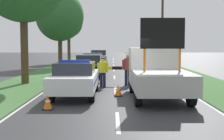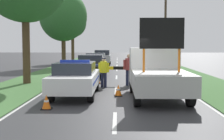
{
  "view_description": "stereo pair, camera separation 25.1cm",
  "coord_description": "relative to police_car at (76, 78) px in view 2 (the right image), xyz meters",
  "views": [
    {
      "loc": [
        -0.17,
        -12.76,
        2.25
      ],
      "look_at": [
        -0.18,
        1.51,
        1.1
      ],
      "focal_mm": 50.0,
      "sensor_mm": 36.0,
      "label": 1
    },
    {
      "loc": [
        0.08,
        -12.76,
        2.25
      ],
      "look_at": [
        -0.18,
        1.51,
        1.1
      ],
      "focal_mm": 50.0,
      "sensor_mm": 36.0,
      "label": 2
    }
  ],
  "objects": [
    {
      "name": "ground_plane",
      "position": [
        1.77,
        -0.85,
        -0.79
      ],
      "size": [
        160.0,
        160.0,
        0.0
      ],
      "primitive_type": "plane",
      "color": "#333335"
    },
    {
      "name": "lane_markings",
      "position": [
        1.77,
        13.27,
        -0.79
      ],
      "size": [
        6.97,
        64.74,
        0.01
      ],
      "color": "silver",
      "rests_on": "ground"
    },
    {
      "name": "grass_verge_left",
      "position": [
        -3.43,
        19.15,
        -0.77
      ],
      "size": [
        3.32,
        120.0,
        0.03
      ],
      "color": "#427038",
      "rests_on": "ground"
    },
    {
      "name": "grass_verge_right",
      "position": [
        6.97,
        19.15,
        -0.77
      ],
      "size": [
        3.32,
        120.0,
        0.03
      ],
      "color": "#427038",
      "rests_on": "ground"
    },
    {
      "name": "police_car",
      "position": [
        0.0,
        0.0,
        0.0
      ],
      "size": [
        1.84,
        4.87,
        1.6
      ],
      "rotation": [
        0.0,
        0.0,
        -0.05
      ],
      "color": "white",
      "rests_on": "ground"
    },
    {
      "name": "work_truck",
      "position": [
        3.54,
        -0.23,
        0.28
      ],
      "size": [
        2.19,
        5.27,
        3.28
      ],
      "rotation": [
        0.0,
        0.0,
        3.16
      ],
      "color": "white",
      "rests_on": "ground"
    },
    {
      "name": "road_barrier",
      "position": [
        1.6,
        3.92,
        0.09
      ],
      "size": [
        3.36,
        0.08,
        1.04
      ],
      "rotation": [
        0.0,
        0.0,
        0.13
      ],
      "color": "black",
      "rests_on": "ground"
    },
    {
      "name": "police_officer",
      "position": [
        1.11,
        2.77,
        0.16
      ],
      "size": [
        0.57,
        0.36,
        1.59
      ],
      "rotation": [
        0.0,
        0.0,
        2.86
      ],
      "color": "#191E38",
      "rests_on": "ground"
    },
    {
      "name": "pedestrian_civilian",
      "position": [
        2.47,
        3.62,
        0.23
      ],
      "size": [
        0.63,
        0.4,
        1.74
      ],
      "rotation": [
        0.0,
        0.0,
        -0.35
      ],
      "color": "#191E38",
      "rests_on": "ground"
    },
    {
      "name": "traffic_cone_near_police",
      "position": [
        1.88,
        0.01,
        -0.54
      ],
      "size": [
        0.36,
        0.36,
        0.51
      ],
      "color": "black",
      "rests_on": "ground"
    },
    {
      "name": "traffic_cone_centre_front",
      "position": [
        0.61,
        4.44,
        -0.43
      ],
      "size": [
        0.52,
        0.52,
        0.72
      ],
      "color": "black",
      "rests_on": "ground"
    },
    {
      "name": "traffic_cone_near_truck",
      "position": [
        4.11,
        3.03,
        -0.51
      ],
      "size": [
        0.41,
        0.41,
        0.57
      ],
      "color": "black",
      "rests_on": "ground"
    },
    {
      "name": "traffic_cone_behind_barrier",
      "position": [
        -0.64,
        -2.88,
        -0.54
      ],
      "size": [
        0.37,
        0.37,
        0.51
      ],
      "color": "black",
      "rests_on": "ground"
    },
    {
      "name": "queued_car_hatch_blue",
      "position": [
        -0.02,
        8.62,
        0.01
      ],
      "size": [
        1.87,
        4.63,
        1.55
      ],
      "rotation": [
        0.0,
        0.0,
        3.14
      ],
      "color": "navy",
      "rests_on": "ground"
    },
    {
      "name": "queued_car_sedan_black",
      "position": [
        -0.1,
        14.19,
        0.02
      ],
      "size": [
        1.8,
        4.46,
        1.52
      ],
      "rotation": [
        0.0,
        0.0,
        3.14
      ],
      "color": "black",
      "rests_on": "ground"
    },
    {
      "name": "queued_car_sedan_silver",
      "position": [
        0.13,
        21.36,
        0.08
      ],
      "size": [
        1.82,
        4.25,
        1.68
      ],
      "rotation": [
        0.0,
        0.0,
        3.14
      ],
      "color": "#B2B2B7",
      "rests_on": "ground"
    },
    {
      "name": "roadside_tree_near_left",
      "position": [
        -3.76,
        18.61,
        4.4
      ],
      "size": [
        4.9,
        4.9,
        7.77
      ],
      "color": "#4C3823",
      "rests_on": "ground"
    },
    {
      "name": "roadside_tree_near_right",
      "position": [
        -3.83,
        25.73,
        4.2
      ],
      "size": [
        3.47,
        3.47,
        6.85
      ],
      "color": "#4C3823",
      "rests_on": "ground"
    },
    {
      "name": "utility_pole",
      "position": [
        6.07,
        14.27,
        3.2
      ],
      "size": [
        1.2,
        0.2,
        7.76
      ],
      "color": "#473828",
      "rests_on": "ground"
    }
  ]
}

